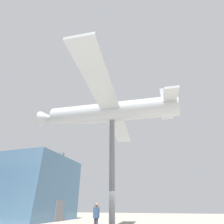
% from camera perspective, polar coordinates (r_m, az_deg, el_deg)
% --- Properties ---
extents(glass_pavilion_right, '(9.79, 15.45, 8.25)m').
position_cam_1_polar(glass_pavilion_right, '(30.00, -29.41, -20.81)').
color(glass_pavilion_right, slate).
rests_on(glass_pavilion_right, ground_plane).
extents(support_pylon_central, '(0.41, 0.41, 7.87)m').
position_cam_1_polar(support_pylon_central, '(13.36, -0.00, -18.31)').
color(support_pylon_central, slate).
rests_on(support_pylon_central, ground_plane).
extents(suspended_airplane, '(15.62, 12.52, 2.61)m').
position_cam_1_polar(suspended_airplane, '(15.01, -1.07, -0.07)').
color(suspended_airplane, '#B2B7BC').
rests_on(suspended_airplane, support_pylon_central).
extents(visitor_person, '(0.33, 0.45, 1.81)m').
position_cam_1_polar(visitor_person, '(14.13, -5.19, -30.50)').
color(visitor_person, '#383842').
rests_on(visitor_person, ground_plane).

